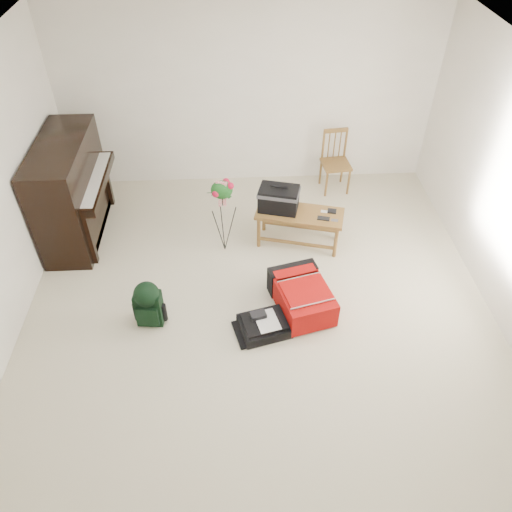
{
  "coord_description": "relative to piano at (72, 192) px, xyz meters",
  "views": [
    {
      "loc": [
        -0.23,
        -3.53,
        4.03
      ],
      "look_at": [
        -0.02,
        0.35,
        0.57
      ],
      "focal_mm": 35.0,
      "sensor_mm": 36.0,
      "label": 1
    }
  ],
  "objects": [
    {
      "name": "piano",
      "position": [
        0.0,
        0.0,
        0.0
      ],
      "size": [
        0.71,
        1.5,
        1.25
      ],
      "color": "black",
      "rests_on": "floor"
    },
    {
      "name": "floor",
      "position": [
        2.19,
        -1.6,
        -0.6
      ],
      "size": [
        5.0,
        5.5,
        0.01
      ],
      "primitive_type": "cube",
      "color": "beige",
      "rests_on": "ground"
    },
    {
      "name": "flower_stand",
      "position": [
        1.82,
        -0.46,
        -0.1
      ],
      "size": [
        0.4,
        0.4,
        1.02
      ],
      "rotation": [
        0.0,
        0.0,
        -0.3
      ],
      "color": "black",
      "rests_on": "floor"
    },
    {
      "name": "black_duffel",
      "position": [
        2.22,
        -1.77,
        -0.52
      ],
      "size": [
        0.58,
        0.51,
        0.21
      ],
      "rotation": [
        0.0,
        0.0,
        0.25
      ],
      "color": "black",
      "rests_on": "floor"
    },
    {
      "name": "green_backpack",
      "position": [
        1.04,
        -1.59,
        -0.3
      ],
      "size": [
        0.29,
        0.26,
        0.54
      ],
      "rotation": [
        0.0,
        0.0,
        -0.1
      ],
      "color": "black",
      "rests_on": "floor"
    },
    {
      "name": "ceiling",
      "position": [
        2.19,
        -1.6,
        1.9
      ],
      "size": [
        5.0,
        5.5,
        0.01
      ],
      "primitive_type": "cube",
      "color": "white",
      "rests_on": "wall_back"
    },
    {
      "name": "bench",
      "position": [
        2.55,
        -0.36,
        -0.04
      ],
      "size": [
        1.11,
        0.67,
        0.8
      ],
      "rotation": [
        0.0,
        0.0,
        -0.26
      ],
      "color": "brown",
      "rests_on": "floor"
    },
    {
      "name": "red_suitcase",
      "position": [
        2.64,
        -1.42,
        -0.43
      ],
      "size": [
        0.69,
        0.88,
        0.33
      ],
      "rotation": [
        0.0,
        0.0,
        0.25
      ],
      "color": "#B31107",
      "rests_on": "floor"
    },
    {
      "name": "dining_chair",
      "position": [
        3.38,
        0.82,
        -0.18
      ],
      "size": [
        0.41,
        0.41,
        0.86
      ],
      "rotation": [
        0.0,
        0.0,
        0.11
      ],
      "color": "brown",
      "rests_on": "floor"
    },
    {
      "name": "wall_back",
      "position": [
        2.19,
        1.15,
        0.65
      ],
      "size": [
        5.0,
        0.04,
        2.5
      ],
      "primitive_type": "cube",
      "color": "white",
      "rests_on": "floor"
    }
  ]
}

